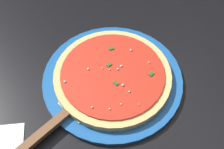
# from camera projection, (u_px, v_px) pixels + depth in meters

# --- Properties ---
(restaurant_table) EXTENTS (1.03, 0.85, 0.75)m
(restaurant_table) POSITION_uv_depth(u_px,v_px,m) (131.00, 103.00, 0.84)
(restaurant_table) COLOR black
(restaurant_table) RESTS_ON ground_plane
(serving_plate) EXTENTS (0.32, 0.32, 0.01)m
(serving_plate) POSITION_uv_depth(u_px,v_px,m) (112.00, 78.00, 0.72)
(serving_plate) COLOR #195199
(serving_plate) RESTS_ON restaurant_table
(pizza) EXTENTS (0.27, 0.27, 0.02)m
(pizza) POSITION_uv_depth(u_px,v_px,m) (112.00, 74.00, 0.70)
(pizza) COLOR #DBB26B
(pizza) RESTS_ON serving_plate
(pizza_server) EXTENTS (0.22, 0.14, 0.01)m
(pizza_server) POSITION_uv_depth(u_px,v_px,m) (59.00, 120.00, 0.64)
(pizza_server) COLOR silver
(pizza_server) RESTS_ON serving_plate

